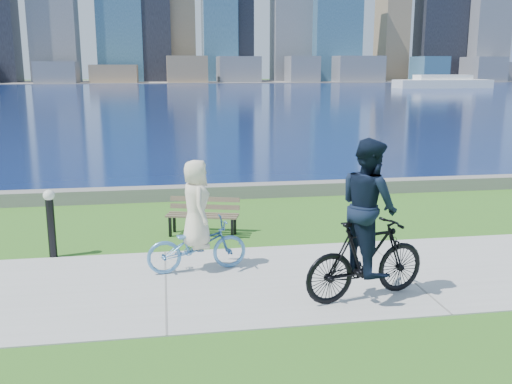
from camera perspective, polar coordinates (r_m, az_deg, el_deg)
ground at (r=10.17m, az=14.36°, el=-7.83°), size 320.00×320.00×0.00m
concrete_path at (r=10.17m, az=14.36°, el=-7.78°), size 80.00×3.50×0.02m
seawall at (r=15.77m, az=5.46°, el=0.36°), size 90.00×0.50×0.35m
bay_water at (r=80.89m, az=-6.54°, el=9.88°), size 320.00×131.00×0.01m
far_shore at (r=138.81m, az=-7.76°, el=10.89°), size 320.00×30.00×0.12m
ferry_far at (r=101.71m, az=18.13°, el=10.36°), size 15.96×4.56×2.17m
park_bench at (r=11.97m, az=-5.29°, el=-2.06°), size 1.58×0.91×0.77m
bollard_lamp at (r=11.07m, az=-19.85°, el=-2.56°), size 0.21×0.21×1.28m
cyclist_woman at (r=9.75m, az=-5.96°, el=-3.84°), size 0.83×1.78×1.93m
cyclist_man at (r=8.63m, az=11.07°, el=-4.05°), size 1.06×2.12×2.44m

